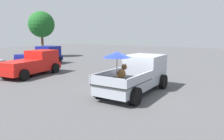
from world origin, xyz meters
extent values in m
plane|color=#4C4C4F|center=(0.00, 0.00, 0.00)|extent=(80.00, 80.00, 0.00)
cylinder|color=black|center=(1.77, 0.94, 0.40)|extent=(0.81, 0.30, 0.80)
cylinder|color=black|center=(1.73, -1.01, 0.40)|extent=(0.81, 0.30, 0.80)
cylinder|color=black|center=(-1.73, 1.01, 0.40)|extent=(0.81, 0.30, 0.80)
cylinder|color=black|center=(-1.77, -0.94, 0.40)|extent=(0.81, 0.30, 0.80)
cube|color=#9EA3AD|center=(0.00, 0.00, 0.57)|extent=(5.04, 1.90, 0.50)
cube|color=#9EA3AD|center=(1.40, -0.03, 1.36)|extent=(2.14, 1.90, 1.08)
cube|color=#4C606B|center=(2.40, -0.05, 1.56)|extent=(0.09, 1.72, 0.64)
cube|color=black|center=(-1.15, 0.02, 0.85)|extent=(2.84, 1.90, 0.06)
cube|color=#9EA3AD|center=(-1.13, 0.94, 1.08)|extent=(2.80, 0.16, 0.40)
cube|color=#9EA3AD|center=(-1.17, -0.90, 1.08)|extent=(2.80, 0.16, 0.40)
cube|color=#9EA3AD|center=(-2.50, 0.05, 1.08)|extent=(0.14, 1.84, 0.40)
ellipsoid|color=brown|center=(-0.97, 0.23, 1.14)|extent=(0.69, 0.33, 0.52)
sphere|color=brown|center=(-0.67, 0.22, 1.46)|extent=(0.29, 0.29, 0.28)
cone|color=brown|center=(-0.67, 0.30, 1.60)|extent=(0.09, 0.09, 0.12)
cone|color=brown|center=(-0.67, 0.14, 1.60)|extent=(0.09, 0.09, 0.12)
cylinder|color=black|center=(-1.27, 0.29, 1.46)|extent=(0.03, 0.03, 1.15)
cone|color=#1E33B7|center=(-1.27, 0.29, 2.13)|extent=(1.38, 1.38, 0.28)
cylinder|color=black|center=(1.93, 9.83, 0.38)|extent=(0.79, 0.35, 0.76)
cylinder|color=black|center=(2.15, 7.94, 0.38)|extent=(0.79, 0.35, 0.76)
cylinder|color=black|center=(-1.25, 9.44, 0.38)|extent=(0.79, 0.35, 0.76)
cylinder|color=black|center=(-1.02, 7.56, 0.38)|extent=(0.79, 0.35, 0.76)
cube|color=red|center=(0.45, 8.69, 0.55)|extent=(4.98, 2.36, 0.50)
cube|color=red|center=(1.64, 8.84, 1.30)|extent=(2.10, 2.01, 1.00)
cube|color=red|center=(-0.54, 8.57, 1.00)|extent=(2.90, 2.11, 0.40)
cylinder|color=black|center=(6.02, 13.49, 0.38)|extent=(0.78, 0.33, 0.76)
cylinder|color=black|center=(6.19, 11.60, 0.38)|extent=(0.78, 0.33, 0.76)
cylinder|color=black|center=(2.83, 13.20, 0.38)|extent=(0.78, 0.33, 0.76)
cylinder|color=black|center=(3.01, 11.30, 0.38)|extent=(0.78, 0.33, 0.76)
cube|color=navy|center=(4.51, 12.40, 0.55)|extent=(4.95, 2.24, 0.50)
cube|color=navy|center=(5.71, 12.51, 1.30)|extent=(2.06, 1.97, 1.00)
cube|color=navy|center=(3.52, 12.30, 1.00)|extent=(2.85, 2.04, 0.40)
cylinder|color=brown|center=(9.95, 18.21, 1.54)|extent=(0.32, 0.32, 3.08)
sphere|color=#19561E|center=(9.95, 18.21, 4.26)|extent=(3.37, 3.37, 3.37)
camera|label=1|loc=(-10.20, -4.86, 3.12)|focal=35.13mm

